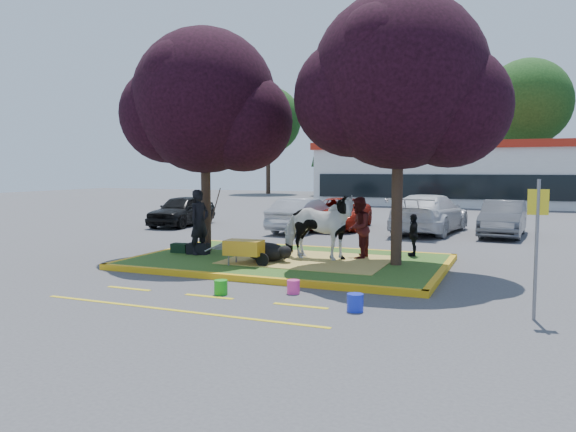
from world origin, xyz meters
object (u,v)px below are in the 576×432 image
at_px(handler, 199,222).
at_px(sign_post, 537,234).
at_px(wheelbarrow, 244,248).
at_px(calf, 266,252).
at_px(car_silver, 303,215).
at_px(bucket_pink, 293,287).
at_px(car_black, 182,211).
at_px(bucket_blue, 355,303).
at_px(cow, 318,227).
at_px(bucket_green, 221,287).

bearing_deg(handler, sign_post, -98.17).
xyz_separation_m(wheelbarrow, sign_post, (6.71, -2.20, 0.90)).
bearing_deg(calf, car_silver, 116.29).
bearing_deg(car_silver, sign_post, 131.86).
relative_size(bucket_pink, car_black, 0.07).
xyz_separation_m(sign_post, car_silver, (-8.52, 11.08, -0.80)).
xyz_separation_m(calf, bucket_blue, (3.44, -3.56, -0.24)).
bearing_deg(cow, calf, 122.12).
height_order(calf, bucket_blue, calf).
bearing_deg(wheelbarrow, car_black, 126.22).
bearing_deg(bucket_blue, handler, 145.29).
height_order(bucket_green, bucket_blue, bucket_blue).
bearing_deg(car_black, handler, -57.29).
bearing_deg(car_black, cow, -42.63).
distance_m(sign_post, car_black, 18.22).
height_order(wheelbarrow, bucket_pink, wheelbarrow).
relative_size(bucket_blue, car_black, 0.08).
relative_size(cow, bucket_pink, 7.33).
height_order(wheelbarrow, car_black, car_black).
distance_m(cow, bucket_green, 4.19).
relative_size(bucket_blue, car_silver, 0.08).
xyz_separation_m(handler, car_black, (-5.70, 7.79, -0.38)).
xyz_separation_m(bucket_pink, car_black, (-9.83, 10.84, 0.55)).
relative_size(wheelbarrow, sign_post, 0.70).
distance_m(calf, sign_post, 7.16).
distance_m(sign_post, car_silver, 14.00).
relative_size(wheelbarrow, bucket_green, 5.62).
distance_m(handler, car_silver, 7.76).
xyz_separation_m(sign_post, bucket_green, (-5.94, -0.38, -1.34)).
xyz_separation_m(wheelbarrow, car_black, (-7.71, 8.92, 0.11)).
height_order(cow, bucket_green, cow).
distance_m(cow, sign_post, 6.42).
bearing_deg(handler, bucket_pink, -113.74).
relative_size(calf, handler, 0.63).
relative_size(bucket_pink, car_silver, 0.07).
xyz_separation_m(car_black, car_silver, (5.90, -0.03, -0.01)).
distance_m(bucket_blue, car_silver, 12.95).
height_order(handler, bucket_blue, handler).
height_order(wheelbarrow, bucket_blue, wheelbarrow).
height_order(bucket_green, bucket_pink, bucket_green).
bearing_deg(calf, bucket_green, -69.45).
bearing_deg(cow, car_black, 51.11).
distance_m(bucket_pink, bucket_blue, 1.83).
distance_m(handler, wheelbarrow, 2.35).
relative_size(sign_post, car_black, 0.59).
xyz_separation_m(bucket_green, car_silver, (-2.57, 11.46, 0.54)).
distance_m(sign_post, bucket_green, 6.10).
distance_m(cow, car_silver, 8.11).
relative_size(sign_post, bucket_pink, 8.43).
relative_size(calf, car_silver, 0.28).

